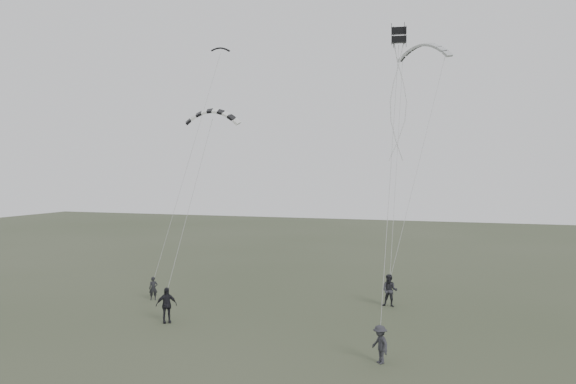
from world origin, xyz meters
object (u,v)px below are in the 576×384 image
(flyer_center, at_px, (166,305))
(kite_striped, at_px, (213,111))
(flyer_far, at_px, (380,344))
(kite_dark_small, at_px, (220,48))
(kite_pale_large, at_px, (424,45))
(flyer_right, at_px, (390,291))
(flyer_left, at_px, (153,288))
(kite_box, at_px, (399,35))

(flyer_center, bearing_deg, kite_striped, 50.33)
(flyer_far, xyz_separation_m, kite_dark_small, (-15.18, 16.26, 17.05))
(flyer_far, xyz_separation_m, kite_pale_large, (0.21, 16.98, 16.36))
(kite_striped, bearing_deg, flyer_right, -7.10)
(flyer_center, xyz_separation_m, flyer_far, (12.10, -2.80, -0.14))
(flyer_left, height_order, flyer_center, flyer_center)
(kite_box, bearing_deg, flyer_right, 93.92)
(flyer_left, bearing_deg, flyer_center, -79.48)
(kite_pale_large, distance_m, kite_striped, 15.81)
(flyer_far, height_order, kite_dark_small, kite_dark_small)
(flyer_left, xyz_separation_m, kite_striped, (3.79, 0.96, 11.33))
(flyer_center, relative_size, kite_dark_small, 1.35)
(flyer_left, xyz_separation_m, flyer_right, (14.67, 3.00, 0.24))
(kite_pale_large, bearing_deg, flyer_center, -117.29)
(flyer_far, distance_m, kite_pale_large, 23.58)
(flyer_right, height_order, kite_pale_large, kite_pale_large)
(flyer_far, distance_m, kite_striped, 18.41)
(flyer_left, height_order, kite_dark_small, kite_dark_small)
(flyer_left, relative_size, kite_dark_small, 1.03)
(kite_dark_small, relative_size, kite_pale_large, 0.37)
(flyer_far, bearing_deg, kite_dark_small, -178.95)
(flyer_right, bearing_deg, kite_dark_small, 160.48)
(kite_striped, bearing_deg, kite_pale_large, 17.67)
(flyer_center, xyz_separation_m, kite_box, (12.15, 2.27, 14.15))
(kite_box, bearing_deg, flyer_far, -98.77)
(flyer_right, bearing_deg, kite_box, -74.59)
(flyer_left, xyz_separation_m, flyer_center, (3.67, -4.55, 0.23))
(flyer_far, distance_m, kite_dark_small, 28.03)
(kite_striped, bearing_deg, kite_box, -32.84)
(flyer_far, relative_size, kite_dark_small, 1.15)
(flyer_center, height_order, kite_box, kite_box)
(flyer_left, xyz_separation_m, flyer_far, (15.77, -7.35, 0.08))
(flyer_right, relative_size, flyer_center, 1.02)
(kite_pale_large, relative_size, kite_striped, 1.13)
(flyer_left, distance_m, kite_pale_large, 24.87)
(flyer_right, xyz_separation_m, flyer_far, (1.10, -10.35, -0.16))
(flyer_right, distance_m, flyer_far, 10.41)
(flyer_left, relative_size, kite_box, 1.95)
(flyer_right, xyz_separation_m, kite_box, (1.14, -5.29, 14.13))
(flyer_left, bearing_deg, kite_box, -36.57)
(flyer_right, height_order, kite_dark_small, kite_dark_small)
(flyer_left, relative_size, flyer_far, 0.90)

